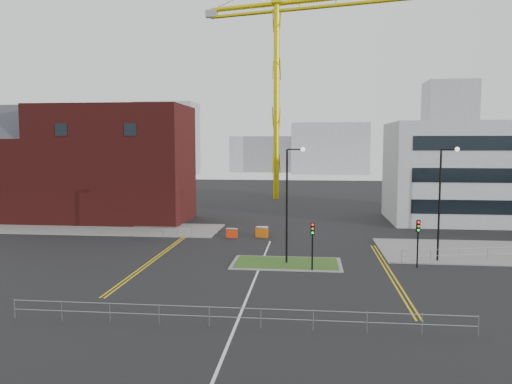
{
  "coord_description": "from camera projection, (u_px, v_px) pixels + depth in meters",
  "views": [
    {
      "loc": [
        3.75,
        -30.56,
        9.41
      ],
      "look_at": [
        -1.16,
        14.91,
        5.0
      ],
      "focal_mm": 35.0,
      "sensor_mm": 36.0,
      "label": 1
    }
  ],
  "objects": [
    {
      "name": "ground",
      "position": [
        249.0,
        293.0,
        31.55
      ],
      "size": [
        200.0,
        200.0,
        0.0
      ],
      "primitive_type": "plane",
      "color": "black",
      "rests_on": "ground"
    },
    {
      "name": "pavement_left",
      "position": [
        95.0,
        228.0,
        55.45
      ],
      "size": [
        28.0,
        8.0,
        0.12
      ],
      "primitive_type": "cube",
      "color": "slate",
      "rests_on": "ground"
    },
    {
      "name": "island_kerb",
      "position": [
        286.0,
        263.0,
        39.25
      ],
      "size": [
        8.6,
        4.6,
        0.08
      ],
      "primitive_type": "cube",
      "color": "slate",
      "rests_on": "ground"
    },
    {
      "name": "grass_island",
      "position": [
        286.0,
        263.0,
        39.25
      ],
      "size": [
        8.0,
        4.0,
        0.12
      ],
      "primitive_type": "cube",
      "color": "#2A4F1A",
      "rests_on": "ground"
    },
    {
      "name": "brick_building",
      "position": [
        91.0,
        165.0,
        61.06
      ],
      "size": [
        24.2,
        10.07,
        14.24
      ],
      "color": "#4F1513",
      "rests_on": "ground"
    },
    {
      "name": "office_block",
      "position": [
        496.0,
        172.0,
        59.84
      ],
      "size": [
        25.0,
        12.2,
        12.0
      ],
      "color": "#9D9FA1",
      "rests_on": "ground"
    },
    {
      "name": "tower_crane",
      "position": [
        311.0,
        46.0,
        81.73
      ],
      "size": [
        51.66,
        13.82,
        36.71
      ],
      "color": "gold",
      "rests_on": "ground"
    },
    {
      "name": "streetlamp_island",
      "position": [
        290.0,
        196.0,
        38.71
      ],
      "size": [
        1.46,
        0.36,
        9.18
      ],
      "color": "black",
      "rests_on": "ground"
    },
    {
      "name": "streetlamp_right_near",
      "position": [
        443.0,
        195.0,
        39.41
      ],
      "size": [
        1.46,
        0.36,
        9.18
      ],
      "color": "black",
      "rests_on": "ground"
    },
    {
      "name": "traffic_light_island",
      "position": [
        312.0,
        237.0,
        36.79
      ],
      "size": [
        0.28,
        0.33,
        3.65
      ],
      "color": "black",
      "rests_on": "ground"
    },
    {
      "name": "traffic_light_right",
      "position": [
        418.0,
        234.0,
        37.92
      ],
      "size": [
        0.28,
        0.33,
        3.65
      ],
      "color": "black",
      "rests_on": "ground"
    },
    {
      "name": "railing_front",
      "position": [
        235.0,
        313.0,
        25.54
      ],
      "size": [
        24.05,
        0.05,
        1.1
      ],
      "color": "gray",
      "rests_on": "ground"
    },
    {
      "name": "railing_left",
      "position": [
        163.0,
        230.0,
        50.47
      ],
      "size": [
        6.05,
        0.05,
        1.1
      ],
      "color": "gray",
      "rests_on": "ground"
    },
    {
      "name": "centre_line",
      "position": [
        253.0,
        284.0,
        33.53
      ],
      "size": [
        0.15,
        30.0,
        0.01
      ],
      "primitive_type": "cube",
      "color": "silver",
      "rests_on": "ground"
    },
    {
      "name": "yellow_left_a",
      "position": [
        158.0,
        255.0,
        42.41
      ],
      "size": [
        0.12,
        24.0,
        0.01
      ],
      "primitive_type": "cube",
      "color": "gold",
      "rests_on": "ground"
    },
    {
      "name": "yellow_left_b",
      "position": [
        162.0,
        255.0,
        42.38
      ],
      "size": [
        0.12,
        24.0,
        0.01
      ],
      "primitive_type": "cube",
      "color": "gold",
      "rests_on": "ground"
    },
    {
      "name": "yellow_right_a",
      "position": [
        388.0,
        273.0,
        36.47
      ],
      "size": [
        0.12,
        20.0,
        0.01
      ],
      "primitive_type": "cube",
      "color": "gold",
      "rests_on": "ground"
    },
    {
      "name": "yellow_right_b",
      "position": [
        392.0,
        273.0,
        36.44
      ],
      "size": [
        0.12,
        20.0,
        0.01
      ],
      "primitive_type": "cube",
      "color": "gold",
      "rests_on": "ground"
    },
    {
      "name": "skyline_a",
      "position": [
        167.0,
        139.0,
        153.53
      ],
      "size": [
        18.0,
        12.0,
        22.0
      ],
      "primitive_type": "cube",
      "color": "gray",
      "rests_on": "ground"
    },
    {
      "name": "skyline_b",
      "position": [
        330.0,
        148.0,
        158.37
      ],
      "size": [
        24.0,
        12.0,
        16.0
      ],
      "primitive_type": "cube",
      "color": "gray",
      "rests_on": "ground"
    },
    {
      "name": "skyline_c",
      "position": [
        449.0,
        129.0,
        149.1
      ],
      "size": [
        14.0,
        12.0,
        28.0
      ],
      "primitive_type": "cube",
      "color": "gray",
      "rests_on": "ground"
    },
    {
      "name": "skyline_d",
      "position": [
        275.0,
        154.0,
        170.38
      ],
      "size": [
        30.0,
        12.0,
        12.0
      ],
      "primitive_type": "cube",
      "color": "gray",
      "rests_on": "ground"
    },
    {
      "name": "barrier_left",
      "position": [
        263.0,
        231.0,
        51.42
      ],
      "size": [
        1.12,
        0.39,
        0.94
      ],
      "color": "#C5370A",
      "rests_on": "ground"
    },
    {
      "name": "barrier_mid",
      "position": [
        232.0,
        233.0,
        50.22
      ],
      "size": [
        1.14,
        0.45,
        0.94
      ],
      "color": "red",
      "rests_on": "ground"
    },
    {
      "name": "barrier_right",
      "position": [
        262.0,
        232.0,
        50.37
      ],
      "size": [
        1.32,
        0.82,
        1.05
      ],
      "color": "#D8610C",
      "rests_on": "ground"
    }
  ]
}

